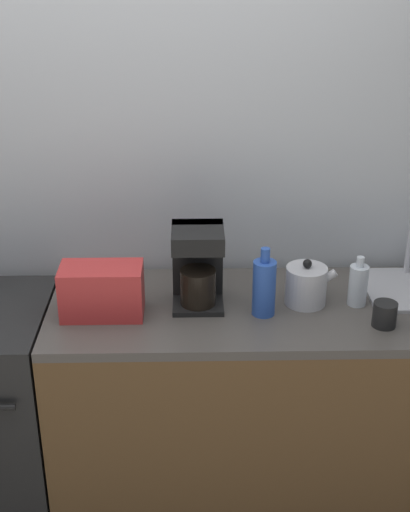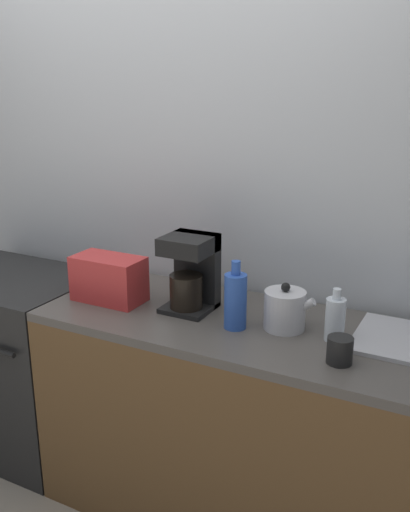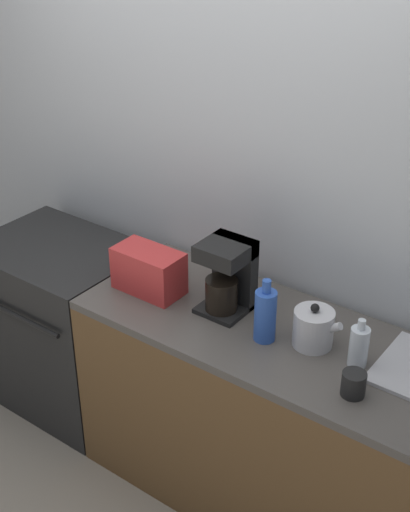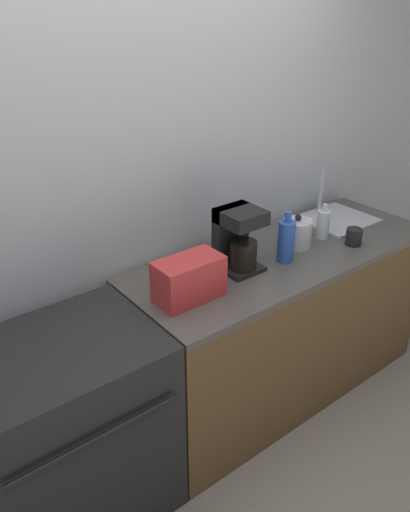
% 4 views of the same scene
% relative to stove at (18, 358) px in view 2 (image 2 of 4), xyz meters
% --- Properties ---
extents(wall_back, '(8.00, 0.05, 2.60)m').
position_rel_stove_xyz_m(wall_back, '(0.67, 0.41, 0.84)').
color(wall_back, silver).
rests_on(wall_back, ground_plane).
extents(stove, '(0.80, 0.65, 0.91)m').
position_rel_stove_xyz_m(stove, '(0.00, 0.00, 0.00)').
color(stove, black).
rests_on(stove, ground_plane).
extents(counter_block, '(1.80, 0.66, 0.91)m').
position_rel_stove_xyz_m(counter_block, '(1.31, 0.03, -0.01)').
color(counter_block, brown).
rests_on(counter_block, ground_plane).
extents(kettle, '(0.20, 0.16, 0.19)m').
position_rel_stove_xyz_m(kettle, '(1.40, 0.04, 0.52)').
color(kettle, silver).
rests_on(kettle, counter_block).
extents(toaster, '(0.31, 0.17, 0.20)m').
position_rel_stove_xyz_m(toaster, '(0.63, -0.03, 0.54)').
color(toaster, red).
rests_on(toaster, counter_block).
extents(coffee_maker, '(0.19, 0.20, 0.32)m').
position_rel_stove_xyz_m(coffee_maker, '(0.98, 0.06, 0.61)').
color(coffee_maker, black).
rests_on(coffee_maker, counter_block).
extents(bottle_blue, '(0.09, 0.09, 0.27)m').
position_rel_stove_xyz_m(bottle_blue, '(1.23, -0.04, 0.56)').
color(bottle_blue, '#2D56B7').
rests_on(bottle_blue, counter_block).
extents(bottle_clear, '(0.07, 0.07, 0.20)m').
position_rel_stove_xyz_m(bottle_clear, '(1.60, 0.03, 0.53)').
color(bottle_clear, silver).
rests_on(bottle_clear, counter_block).
extents(cup_black, '(0.09, 0.09, 0.09)m').
position_rel_stove_xyz_m(cup_black, '(1.66, -0.14, 0.49)').
color(cup_black, black).
rests_on(cup_black, counter_block).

